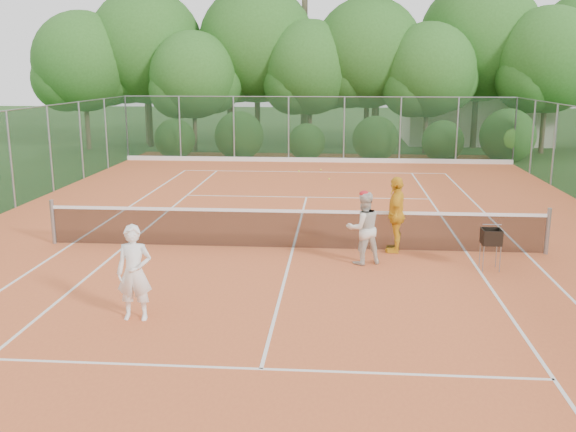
% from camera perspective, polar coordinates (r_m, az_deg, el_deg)
% --- Properties ---
extents(ground, '(120.00, 120.00, 0.00)m').
position_cam_1_polar(ground, '(15.48, 0.44, -2.98)').
color(ground, '#214318').
rests_on(ground, ground).
extents(clay_court, '(18.00, 36.00, 0.02)m').
position_cam_1_polar(clay_court, '(15.48, 0.44, -2.95)').
color(clay_court, '#D76331').
rests_on(clay_court, ground).
extents(club_building, '(8.00, 5.00, 3.00)m').
position_cam_1_polar(club_building, '(39.75, 16.24, 8.44)').
color(club_building, beige).
rests_on(club_building, ground).
extents(tennis_net, '(11.97, 0.10, 1.10)m').
position_cam_1_polar(tennis_net, '(15.34, 0.44, -1.07)').
color(tennis_net, gray).
rests_on(tennis_net, clay_court).
extents(player_white, '(0.62, 0.42, 1.67)m').
position_cam_1_polar(player_white, '(11.27, -13.49, -4.93)').
color(player_white, white).
rests_on(player_white, clay_court).
extents(player_center_grp, '(0.95, 0.85, 1.65)m').
position_cam_1_polar(player_center_grp, '(14.20, 6.72, -1.04)').
color(player_center_grp, silver).
rests_on(player_center_grp, clay_court).
extents(player_yellow, '(0.59, 1.11, 1.80)m').
position_cam_1_polar(player_yellow, '(15.24, 9.59, 0.14)').
color(player_yellow, gold).
rests_on(player_yellow, clay_court).
extents(ball_hopper, '(0.39, 0.39, 0.90)m').
position_cam_1_polar(ball_hopper, '(14.37, 17.61, -1.84)').
color(ball_hopper, gray).
rests_on(ball_hopper, clay_court).
extents(stray_ball_a, '(0.07, 0.07, 0.07)m').
position_cam_1_polar(stray_ball_a, '(27.48, 2.93, 4.12)').
color(stray_ball_a, yellow).
rests_on(stray_ball_a, clay_court).
extents(stray_ball_b, '(0.07, 0.07, 0.07)m').
position_cam_1_polar(stray_ball_b, '(25.20, 3.67, 3.31)').
color(stray_ball_b, '#E2F037').
rests_on(stray_ball_b, clay_court).
extents(stray_ball_c, '(0.07, 0.07, 0.07)m').
position_cam_1_polar(stray_ball_c, '(27.11, 0.97, 4.02)').
color(stray_ball_c, yellow).
rests_on(stray_ball_c, clay_court).
extents(court_markings, '(11.03, 23.83, 0.01)m').
position_cam_1_polar(court_markings, '(15.47, 0.44, -2.90)').
color(court_markings, white).
rests_on(court_markings, clay_court).
extents(fence_back, '(18.07, 0.07, 3.00)m').
position_cam_1_polar(fence_back, '(29.99, 2.52, 7.69)').
color(fence_back, '#19381E').
rests_on(fence_back, clay_court).
extents(tropical_treeline, '(32.10, 8.49, 15.03)m').
position_cam_1_polar(tropical_treeline, '(35.09, 5.31, 14.27)').
color(tropical_treeline, brown).
rests_on(tropical_treeline, ground).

